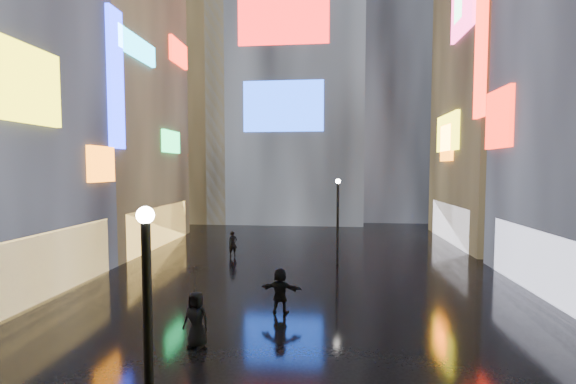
# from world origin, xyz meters

# --- Properties ---
(ground) EXTENTS (140.00, 140.00, 0.00)m
(ground) POSITION_xyz_m (0.00, 20.00, 0.00)
(ground) COLOR black
(ground) RESTS_ON ground
(building_left_far) EXTENTS (10.28, 12.00, 22.00)m
(building_left_far) POSITION_xyz_m (-15.98, 26.00, 10.98)
(building_left_far) COLOR black
(building_left_far) RESTS_ON ground
(building_right_far) EXTENTS (10.28, 12.00, 28.00)m
(building_right_far) POSITION_xyz_m (15.98, 30.00, 13.98)
(building_right_far) COLOR black
(building_right_far) RESTS_ON ground
(tower_main) EXTENTS (16.00, 14.20, 42.00)m
(tower_main) POSITION_xyz_m (-3.00, 43.97, 21.01)
(tower_main) COLOR black
(tower_main) RESTS_ON ground
(tower_flank_right) EXTENTS (12.00, 12.00, 34.00)m
(tower_flank_right) POSITION_xyz_m (9.00, 46.00, 17.00)
(tower_flank_right) COLOR black
(tower_flank_right) RESTS_ON ground
(tower_flank_left) EXTENTS (10.00, 10.00, 26.00)m
(tower_flank_left) POSITION_xyz_m (-14.00, 42.00, 13.00)
(tower_flank_left) COLOR black
(tower_flank_left) RESTS_ON ground
(lamp_near) EXTENTS (0.30, 0.30, 5.20)m
(lamp_near) POSITION_xyz_m (-1.66, 4.67, 2.94)
(lamp_near) COLOR black
(lamp_near) RESTS_ON ground
(lamp_far) EXTENTS (0.30, 0.30, 5.20)m
(lamp_far) POSITION_xyz_m (2.03, 21.93, 2.94)
(lamp_far) COLOR black
(lamp_far) RESTS_ON ground
(pedestrian_4) EXTENTS (1.00, 0.76, 1.83)m
(pedestrian_4) POSITION_xyz_m (-2.86, 10.44, 0.91)
(pedestrian_4) COLOR black
(pedestrian_4) RESTS_ON ground
(pedestrian_5) EXTENTS (1.75, 0.75, 1.83)m
(pedestrian_5) POSITION_xyz_m (-0.48, 13.61, 0.92)
(pedestrian_5) COLOR black
(pedestrian_5) RESTS_ON ground
(pedestrian_6) EXTENTS (0.72, 0.66, 1.64)m
(pedestrian_6) POSITION_xyz_m (-4.84, 23.35, 0.82)
(pedestrian_6) COLOR black
(pedestrian_6) RESTS_ON ground
(umbrella_2) EXTENTS (1.35, 1.35, 0.87)m
(umbrella_2) POSITION_xyz_m (-2.86, 10.44, 2.26)
(umbrella_2) COLOR black
(umbrella_2) RESTS_ON pedestrian_4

